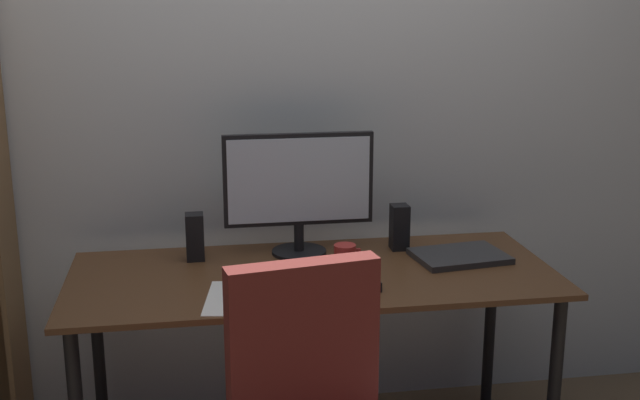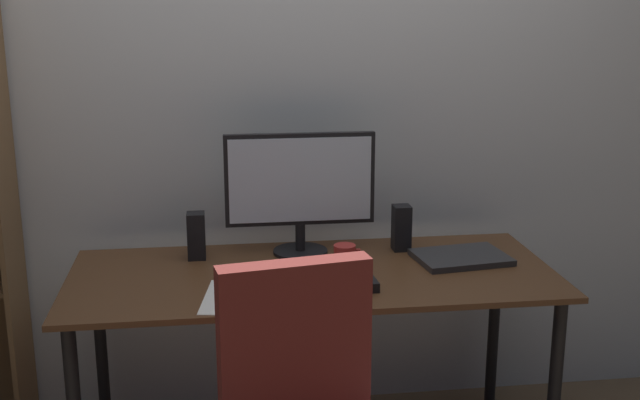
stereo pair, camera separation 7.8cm
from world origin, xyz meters
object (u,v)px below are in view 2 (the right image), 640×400
(keyboard, at_px, (308,289))
(mouse, at_px, (368,284))
(desk, at_px, (313,294))
(laptop, at_px, (461,257))
(speaker_right, at_px, (401,228))
(monitor, at_px, (300,186))
(speaker_left, at_px, (196,236))
(coffee_mug, at_px, (345,258))

(keyboard, distance_m, mouse, 0.19)
(desk, height_order, keyboard, keyboard)
(desk, xyz_separation_m, laptop, (0.54, 0.05, 0.09))
(desk, height_order, speaker_right, speaker_right)
(desk, bearing_deg, monitor, 95.26)
(speaker_left, xyz_separation_m, speaker_right, (0.75, 0.00, 0.00))
(desk, distance_m, mouse, 0.26)
(monitor, bearing_deg, desk, -84.74)
(coffee_mug, bearing_deg, laptop, 8.19)
(laptop, distance_m, speaker_left, 0.95)
(desk, height_order, laptop, laptop)
(speaker_right, bearing_deg, desk, -150.39)
(desk, distance_m, speaker_left, 0.47)
(desk, relative_size, coffee_mug, 17.41)
(keyboard, bearing_deg, speaker_right, 43.62)
(keyboard, distance_m, laptop, 0.62)
(keyboard, relative_size, coffee_mug, 3.04)
(speaker_right, bearing_deg, mouse, -117.66)
(desk, xyz_separation_m, coffee_mug, (0.11, -0.01, 0.13))
(laptop, relative_size, speaker_left, 1.88)
(desk, distance_m, coffee_mug, 0.17)
(laptop, height_order, speaker_left, speaker_left)
(desk, relative_size, speaker_right, 9.78)
(speaker_left, height_order, speaker_right, same)
(desk, bearing_deg, mouse, -48.79)
(desk, xyz_separation_m, mouse, (0.16, -0.18, 0.10))
(desk, height_order, speaker_left, speaker_left)
(keyboard, bearing_deg, coffee_mug, 48.66)
(desk, height_order, mouse, mouse)
(desk, distance_m, laptop, 0.55)
(desk, bearing_deg, speaker_left, 152.86)
(monitor, xyz_separation_m, mouse, (0.18, -0.39, -0.24))
(speaker_right, bearing_deg, laptop, -38.75)
(keyboard, xyz_separation_m, coffee_mug, (0.15, 0.17, 0.04))
(monitor, distance_m, speaker_right, 0.41)
(speaker_left, bearing_deg, keyboard, -46.67)
(coffee_mug, relative_size, laptop, 0.30)
(monitor, relative_size, keyboard, 1.87)
(coffee_mug, height_order, speaker_left, speaker_left)
(mouse, height_order, laptop, mouse)
(coffee_mug, xyz_separation_m, speaker_right, (0.25, 0.21, 0.04))
(monitor, xyz_separation_m, coffee_mug, (0.13, -0.22, -0.21))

